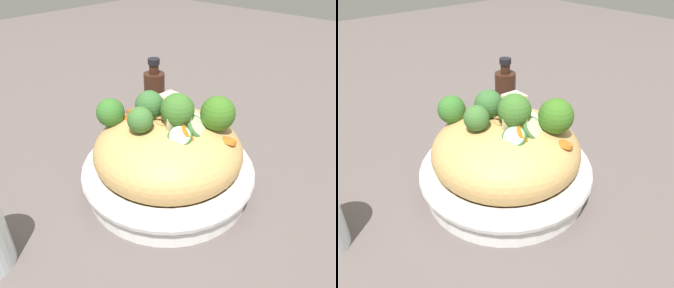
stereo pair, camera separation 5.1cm
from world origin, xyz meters
The scene contains 8 objects.
ground_plane centered at (0.00, 0.00, 0.00)m, with size 3.00×3.00×0.00m, color #5B514E.
serving_bowl centered at (0.00, 0.00, 0.03)m, with size 0.28×0.28×0.06m.
noodle_heap centered at (0.00, 0.00, 0.08)m, with size 0.23×0.23×0.11m.
broccoli_florets centered at (0.00, 0.00, 0.14)m, with size 0.20×0.15×0.08m.
carrot_coins centered at (-0.02, 0.02, 0.12)m, with size 0.19×0.10×0.04m.
zucchini_slices centered at (0.02, 0.01, 0.13)m, with size 0.14×0.11×0.03m.
chicken_chunks centered at (-0.02, 0.03, 0.12)m, with size 0.11×0.11×0.05m.
soy_sauce_bottle centered at (-0.18, 0.16, 0.06)m, with size 0.05×0.05×0.14m.
Camera 2 is at (0.33, -0.29, 0.36)m, focal length 35.52 mm.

